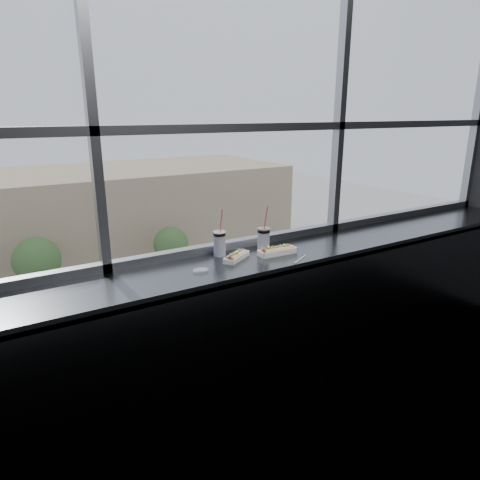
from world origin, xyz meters
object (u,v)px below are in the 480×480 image
car_far_c (232,274)px  tree_right (171,244)px  hotdog_tray_right (277,251)px  tree_center (37,260)px  pedestrian_c (128,277)px  pedestrian_d (144,274)px  car_near_e (305,310)px  soda_cup_right (264,239)px  hotdog_tray_left (236,256)px  car_near_c (85,377)px  loose_straw (300,259)px  wrapper (201,270)px  soda_cup_left (220,242)px  car_far_b (81,308)px

car_far_c → tree_right: bearing=44.1°
hotdog_tray_right → tree_center: hotdog_tray_right is taller
pedestrian_c → pedestrian_d: bearing=-89.6°
car_near_e → tree_right: 12.76m
car_far_c → pedestrian_c: (-7.00, 3.78, -0.14)m
soda_cup_right → tree_center: 29.57m
hotdog_tray_right → soda_cup_right: bearing=130.6°
hotdog_tray_right → car_near_e: (14.38, 16.31, -10.91)m
hotdog_tray_left → car_near_c: bearing=54.6°
hotdog_tray_right → pedestrian_c: size_ratio=0.16×
car_near_e → pedestrian_d: size_ratio=3.59×
soda_cup_right → tree_center: soda_cup_right is taller
car_far_c → car_near_c: car_near_c is taller
soda_cup_right → hotdog_tray_right: bearing=-52.4°
hotdog_tray_left → hotdog_tray_right: (0.32, -0.06, 0.00)m
loose_straw → tree_right: bearing=41.5°
car_far_c → car_near_c: 15.02m
car_near_e → tree_center: size_ratio=1.38×
car_far_c → wrapper: bearing=154.0°
hotdog_tray_right → car_far_c: hotdog_tray_right is taller
car_far_c → car_near_e: bearing=-170.7°
car_far_c → car_near_c: size_ratio=0.99×
soda_cup_left → pedestrian_d: (8.37, 27.90, -11.20)m
wrapper → car_far_c: 30.32m
car_far_b → pedestrian_d: bearing=-49.3°
hotdog_tray_right → car_near_c: bearing=89.5°
soda_cup_right → car_far_b: size_ratio=0.06×
car_near_e → tree_center: 18.37m
hotdog_tray_right → soda_cup_right: (-0.07, 0.09, 0.08)m
tree_center → car_near_e: bearing=-41.1°
soda_cup_left → car_far_b: soda_cup_left is taller
tree_center → tree_right: 9.78m
loose_straw → car_far_b: (2.40, 24.49, -11.09)m
loose_straw → car_near_c: loose_straw is taller
pedestrian_c → car_near_c: bearing=154.2°
soda_cup_left → tree_center: size_ratio=0.07×
hotdog_tray_left → car_far_c: hotdog_tray_left is taller
hotdog_tray_left → pedestrian_d: bearing=42.7°
hotdog_tray_left → car_far_c: bearing=29.2°
hotdog_tray_right → loose_straw: size_ratio=1.59×
hotdog_tray_left → soda_cup_left: 0.17m
pedestrian_d → tree_right: (2.42, 0.21, 1.99)m
hotdog_tray_right → tree_center: 29.63m
car_far_c → tree_right: (-3.30, 4.00, 1.89)m
car_far_b → pedestrian_c: 5.68m
soda_cup_left → hotdog_tray_right: bearing=-27.1°
soda_cup_right → car_far_b: 26.80m
car_far_b → pedestrian_d: 6.70m
hotdog_tray_right → wrapper: 0.64m
loose_straw → tree_right: loose_straw is taller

